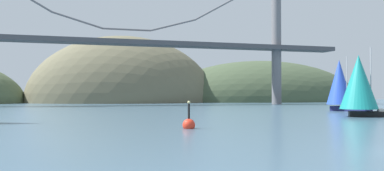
{
  "coord_description": "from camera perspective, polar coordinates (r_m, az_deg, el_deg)",
  "views": [
    {
      "loc": [
        -17.27,
        -16.94,
        3.0
      ],
      "look_at": [
        0.0,
        38.06,
        4.12
      ],
      "focal_mm": 40.1,
      "sensor_mm": 36.0,
      "label": 1
    }
  ],
  "objects": [
    {
      "name": "headland_right",
      "position": [
        170.48,
        9.53,
        -2.11
      ],
      "size": [
        82.17,
        44.0,
        31.83
      ],
      "primitive_type": "ellipsoid",
      "color": "#425138",
      "rests_on": "ground_plane"
    },
    {
      "name": "headland_center",
      "position": [
        153.59,
        -9.1,
        -2.22
      ],
      "size": [
        66.84,
        44.0,
        47.02
      ],
      "primitive_type": "ellipsoid",
      "color": "#6B664C",
      "rests_on": "ground_plane"
    },
    {
      "name": "suspension_bridge",
      "position": [
        114.3,
        -8.64,
        6.61
      ],
      "size": [
        123.6,
        6.0,
        41.32
      ],
      "color": "slate",
      "rests_on": "ground_plane"
    },
    {
      "name": "sailboat_blue_spinnaker",
      "position": [
        79.64,
        19.12,
        0.17
      ],
      "size": [
        5.49,
        8.56,
        9.51
      ],
      "color": "#191E4C",
      "rests_on": "ground_plane"
    },
    {
      "name": "sailboat_teal_sail",
      "position": [
        60.27,
        21.42,
        0.21
      ],
      "size": [
        8.62,
        7.16,
        9.1
      ],
      "color": "black",
      "rests_on": "ground_plane"
    },
    {
      "name": "channel_buoy",
      "position": [
        37.1,
        -0.42,
        -5.18
      ],
      "size": [
        1.1,
        1.1,
        2.64
      ],
      "color": "red",
      "rests_on": "ground_plane"
    }
  ]
}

